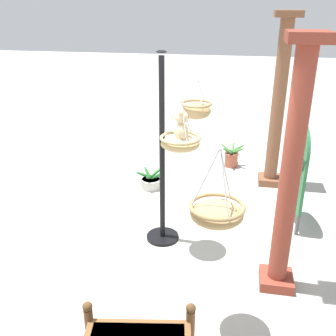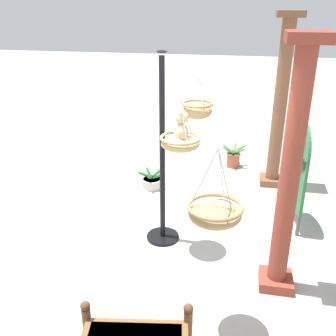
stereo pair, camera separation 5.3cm
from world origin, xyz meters
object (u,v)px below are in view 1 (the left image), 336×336
hanging_basket_right_low (217,212)px  greenhouse_pillar_right (278,107)px  potted_plant_tall_leafy (151,181)px  hanging_basket_with_teddy (180,142)px  teddy_bear (182,128)px  greenhouse_pillar_left (290,179)px  hanging_basket_left_high (196,110)px  display_pole_central (162,187)px  display_sign_board (299,166)px  potted_plant_bushy_green (231,157)px

hanging_basket_right_low → greenhouse_pillar_right: (-3.52, 0.76, 0.09)m
hanging_basket_right_low → potted_plant_tall_leafy: 3.43m
hanging_basket_right_low → hanging_basket_with_teddy: bearing=-157.9°
teddy_bear → greenhouse_pillar_left: (0.54, 1.19, -0.30)m
hanging_basket_right_low → potted_plant_tall_leafy: size_ratio=1.42×
hanging_basket_right_low → teddy_bear: bearing=-158.7°
teddy_bear → hanging_basket_with_teddy: bearing=-90.0°
potted_plant_tall_leafy → greenhouse_pillar_left: bearing=41.9°
hanging_basket_left_high → potted_plant_tall_leafy: bearing=-116.8°
hanging_basket_with_teddy → hanging_basket_left_high: bearing=178.1°
display_pole_central → display_sign_board: display_pole_central is taller
display_sign_board → potted_plant_bushy_green: bearing=-154.6°
hanging_basket_left_high → hanging_basket_right_low: (2.55, 0.48, -0.23)m
potted_plant_tall_leafy → potted_plant_bushy_green: 1.82m
display_pole_central → greenhouse_pillar_right: (-2.07, 1.54, 0.61)m
display_pole_central → potted_plant_tall_leafy: bearing=-161.4°
greenhouse_pillar_left → potted_plant_tall_leafy: 3.19m
hanging_basket_with_teddy → hanging_basket_left_high: 1.26m
hanging_basket_right_low → potted_plant_bushy_green: bearing=179.3°
display_sign_board → potted_plant_tall_leafy: bearing=-108.4°
hanging_basket_right_low → greenhouse_pillar_left: greenhouse_pillar_left is taller
greenhouse_pillar_right → potted_plant_tall_leafy: bearing=-74.5°
hanging_basket_right_low → greenhouse_pillar_left: (-0.76, 0.69, 0.03)m
hanging_basket_left_high → potted_plant_bushy_green: (-1.63, 0.54, -1.34)m
display_pole_central → potted_plant_bushy_green: bearing=163.1°
hanging_basket_left_high → greenhouse_pillar_right: greenhouse_pillar_right is taller
potted_plant_tall_leafy → display_sign_board: 2.53m
potted_plant_tall_leafy → potted_plant_bushy_green: bearing=132.5°
teddy_bear → display_sign_board: 1.90m
potted_plant_bushy_green → display_sign_board: (1.98, 0.94, 0.70)m
potted_plant_bushy_green → greenhouse_pillar_left: bearing=10.5°
teddy_bear → potted_plant_bushy_green: (-2.88, 0.56, -1.44)m
display_pole_central → teddy_bear: bearing=61.0°
hanging_basket_right_low → display_pole_central: bearing=-151.8°
teddy_bear → greenhouse_pillar_right: greenhouse_pillar_right is taller
greenhouse_pillar_left → display_sign_board: bearing=167.8°
hanging_basket_with_teddy → potted_plant_tall_leafy: hanging_basket_with_teddy is taller
hanging_basket_right_low → greenhouse_pillar_right: bearing=167.8°
teddy_bear → display_sign_board: size_ratio=0.26×
hanging_basket_left_high → greenhouse_pillar_left: size_ratio=0.22×
hanging_basket_with_teddy → potted_plant_bushy_green: 3.20m
greenhouse_pillar_left → hanging_basket_left_high: bearing=-146.8°
greenhouse_pillar_left → potted_plant_tall_leafy: size_ratio=5.57×
hanging_basket_right_low → display_sign_board: (-2.20, 1.00, -0.40)m
potted_plant_tall_leafy → teddy_bear: bearing=25.2°
hanging_basket_left_high → potted_plant_tall_leafy: size_ratio=1.22×
hanging_basket_right_low → display_sign_board: size_ratio=0.46×
hanging_basket_with_teddy → potted_plant_bushy_green: (-2.88, 0.58, -1.27)m
potted_plant_tall_leafy → display_sign_board: display_sign_board is taller
greenhouse_pillar_right → potted_plant_bushy_green: size_ratio=5.64×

